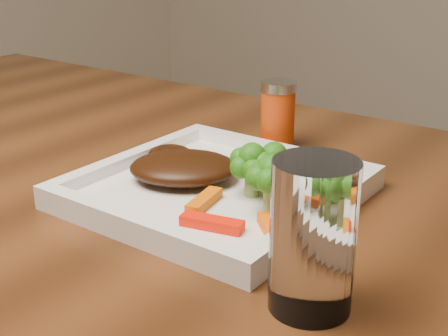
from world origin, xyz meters
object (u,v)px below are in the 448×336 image
Objects in this scene: plate at (217,193)px; spice_shaker at (278,116)px; steak at (184,168)px; drinking_glass at (313,237)px.

spice_shaker is (-0.03, 0.17, 0.04)m from plate.
plate is 2.25× the size of steak.
drinking_glass is (0.18, -0.12, 0.05)m from plate.
spice_shaker is 0.77× the size of drinking_glass.
spice_shaker is at bearing 86.10° from steak.
drinking_glass is at bearing -54.32° from spice_shaker.
steak is 1.00× the size of drinking_glass.
spice_shaker reaches higher than steak.
plate is 2.93× the size of spice_shaker.
steak is at bearing 152.02° from drinking_glass.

